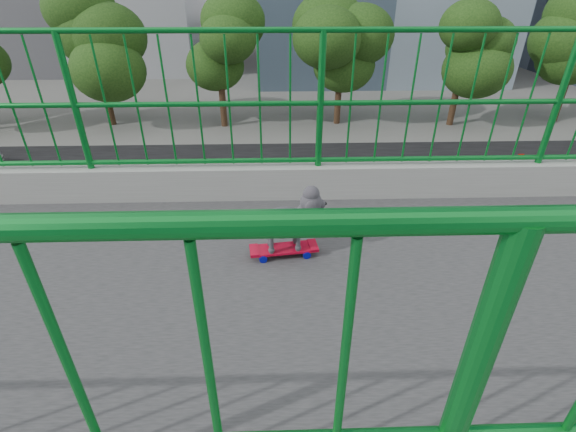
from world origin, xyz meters
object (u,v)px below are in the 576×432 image
at_px(poodle, 288,220).
at_px(car_3, 573,172).
at_px(car_1, 258,254).
at_px(car_2, 58,211).
at_px(skateboard, 284,249).

bearing_deg(poodle, car_3, 129.30).
distance_m(poodle, car_1, 10.95).
height_order(poodle, car_3, poodle).
height_order(poodle, car_2, poodle).
relative_size(car_1, car_2, 0.85).
xyz_separation_m(skateboard, car_1, (-8.74, -0.72, -6.31)).
height_order(poodle, car_1, poodle).
relative_size(car_1, car_3, 0.91).
bearing_deg(car_3, poodle, 136.36).
bearing_deg(skateboard, poodle, 90.00).
bearing_deg(car_1, car_2, -111.35).
relative_size(car_2, car_3, 1.06).
bearing_deg(poodle, car_2, -150.25).
distance_m(skateboard, car_3, 21.87).
height_order(car_2, car_3, car_2).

